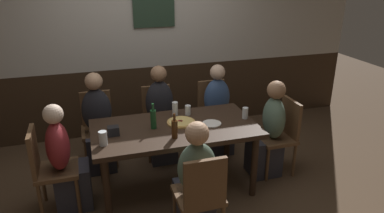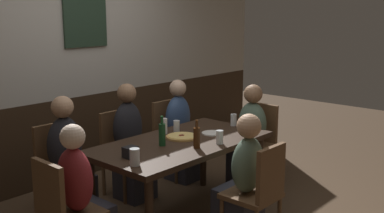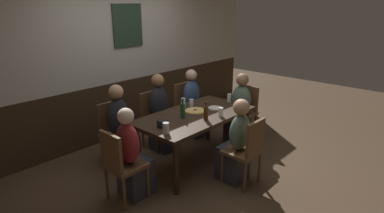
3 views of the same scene
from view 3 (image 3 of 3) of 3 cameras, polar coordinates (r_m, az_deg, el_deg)
The scene contains 25 objects.
ground_plane at distance 4.68m, azimuth 0.50°, elevation -9.93°, with size 12.00×12.00×0.00m, color #4C3826.
wall_back at distance 5.44m, azimuth -12.68°, elevation 8.23°, with size 6.40×0.13×2.60m.
dining_table at distance 4.41m, azimuth 0.53°, elevation -2.36°, with size 1.69×0.89×0.74m.
chair_mid_far at distance 5.04m, azimuth -6.83°, elevation -1.75°, with size 0.40×0.40×0.88m.
chair_left_far at distance 4.62m, azimuth -13.79°, elevation -4.07°, with size 0.40×0.40×0.88m.
chair_right_far at distance 5.53m, azimuth -1.02°, elevation 0.21°, with size 0.40×0.40×0.88m.
chair_head_west at distance 3.71m, azimuth -12.75°, elevation -9.79°, with size 0.40×0.40×0.88m.
chair_head_east at distance 5.42m, azimuth 9.43°, elevation -0.44°, with size 0.40×0.40×0.88m.
chair_mid_near at distance 4.00m, azimuth 9.88°, elevation -7.45°, with size 0.40×0.40×0.88m.
person_mid_far at distance 4.93m, azimuth -5.59°, elevation -2.09°, with size 0.34×0.37×1.19m.
person_left_far at distance 4.50m, azimuth -12.62°, elevation -4.61°, with size 0.34×0.37×1.17m.
person_right_far at distance 5.43m, azimuth 0.23°, elevation -0.28°, with size 0.34×0.37×1.15m.
person_head_west at distance 3.81m, azimuth -10.69°, elevation -9.39°, with size 0.37×0.34×1.11m.
person_head_east at distance 5.29m, azimuth 8.46°, elevation -1.05°, with size 0.37×0.34×1.13m.
person_mid_near at distance 4.09m, azimuth 7.91°, elevation -7.17°, with size 0.34×0.37×1.11m.
pizza at distance 4.48m, azimuth 0.62°, elevation -0.77°, with size 0.30×0.30×0.03m.
pint_glass_amber at distance 3.74m, azimuth -4.68°, elevation -3.98°, with size 0.08×0.08×0.13m.
pint_glass_stout at distance 4.68m, azimuth -0.11°, elevation 0.57°, with size 0.06×0.06×0.11m.
highball_clear at distance 4.94m, azimuth 6.69°, elevation 1.50°, with size 0.06×0.06×0.12m.
tumbler_water at distance 4.29m, azimuth 5.20°, elevation -1.12°, with size 0.06×0.06×0.12m.
tumbler_short at distance 4.61m, azimuth -1.59°, elevation 0.51°, with size 0.06×0.06×0.15m.
beer_bottle_green at distance 4.21m, azimuth -1.67°, elevation -0.66°, with size 0.06×0.06×0.27m.
beer_bottle_brown at distance 4.15m, azimuth 2.51°, elevation -1.10°, with size 0.06×0.06×0.25m.
plate_white_large at distance 4.62m, azimuth 4.19°, elevation -0.26°, with size 0.20×0.20×0.01m, color white.
condiment_caddy at distance 3.94m, azimuth -5.31°, elevation -3.07°, with size 0.11×0.09×0.09m, color black.
Camera 3 is at (-3.08, -2.74, 2.22)m, focal length 29.72 mm.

